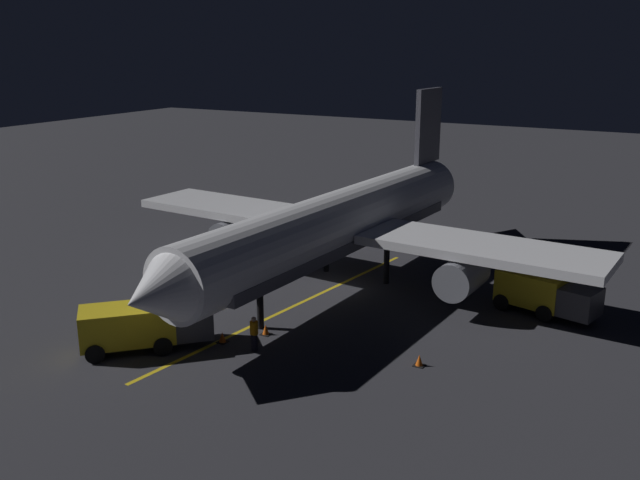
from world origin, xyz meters
name	(u,v)px	position (x,y,z in m)	size (l,w,h in m)	color
ground_plane	(336,289)	(0.00, 0.00, -0.10)	(180.00, 180.00, 0.20)	#2E2E33
apron_guide_stripe	(293,307)	(0.65, 4.00, 0.00)	(0.24, 23.26, 0.01)	gold
airliner	(341,223)	(-0.04, -0.58, 3.90)	(30.94, 33.72, 11.21)	white
baggage_truck	(142,326)	(4.12, 12.31, 1.17)	(5.84, 5.82, 2.20)	gold
catering_truck	(543,294)	(-11.86, -1.74, 1.16)	(5.74, 3.38, 2.22)	gold
ground_crew_worker	(254,333)	(-0.73, 9.87, 0.89)	(0.40, 0.40, 1.74)	black
traffic_cone_near_left	(222,338)	(1.20, 9.86, 0.25)	(0.50, 0.50, 0.55)	#EA590F
traffic_cone_near_right	(266,330)	(-0.15, 8.01, 0.25)	(0.50, 0.50, 0.55)	#EA590F
traffic_cone_under_wing	(419,361)	(-8.31, 7.59, 0.25)	(0.50, 0.50, 0.55)	#EA590F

